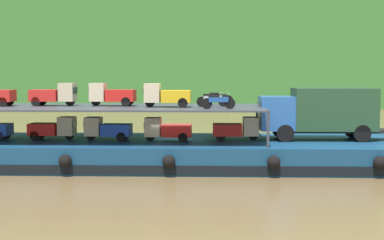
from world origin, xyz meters
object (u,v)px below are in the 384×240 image
at_px(mini_truck_lower_mid, 107,129).
at_px(motorcycle_upper_centre, 212,99).
at_px(mini_truck_lower_aft, 53,128).
at_px(mini_truck_lower_bow, 237,129).
at_px(covered_lorry, 320,112).
at_px(motorcycle_upper_stbd, 218,98).
at_px(mini_truck_upper_fore, 112,95).
at_px(mini_truck_upper_bow, 167,95).
at_px(motorcycle_upper_port, 218,101).
at_px(mini_truck_upper_mid, 54,94).
at_px(cargo_barge, 174,152).
at_px(mini_truck_lower_fore, 167,129).

bearing_deg(mini_truck_lower_mid, motorcycle_upper_centre, 3.11).
relative_size(mini_truck_lower_aft, mini_truck_lower_bow, 1.01).
bearing_deg(covered_lorry, mini_truck_lower_aft, -178.49).
distance_m(covered_lorry, motorcycle_upper_stbd, 6.37).
relative_size(mini_truck_upper_fore, mini_truck_upper_bow, 1.01).
height_order(mini_truck_lower_bow, motorcycle_upper_port, motorcycle_upper_port).
height_order(mini_truck_upper_mid, mini_truck_upper_fore, same).
distance_m(covered_lorry, mini_truck_upper_fore, 12.58).
xyz_separation_m(mini_truck_lower_aft, mini_truck_lower_bow, (10.99, 0.08, 0.00)).
xyz_separation_m(covered_lorry, mini_truck_lower_bow, (-5.00, -0.34, -1.00)).
bearing_deg(mini_truck_upper_bow, motorcycle_upper_port, -27.26).
distance_m(cargo_barge, mini_truck_upper_mid, 8.12).
bearing_deg(mini_truck_upper_fore, mini_truck_upper_mid, 179.22).
bearing_deg(covered_lorry, motorcycle_upper_stbd, 164.47).
xyz_separation_m(cargo_barge, motorcycle_upper_port, (2.61, -2.02, 3.18)).
distance_m(mini_truck_lower_bow, mini_truck_upper_fore, 7.83).
bearing_deg(motorcycle_upper_port, mini_truck_lower_aft, 168.62).
bearing_deg(motorcycle_upper_centre, mini_truck_lower_fore, -168.03).
bearing_deg(mini_truck_lower_mid, motorcycle_upper_stbd, 19.95).
xyz_separation_m(mini_truck_lower_fore, motorcycle_upper_port, (2.95, -1.49, 1.74)).
height_order(mini_truck_lower_fore, motorcycle_upper_centre, motorcycle_upper_centre).
distance_m(motorcycle_upper_port, motorcycle_upper_centre, 2.07).
xyz_separation_m(covered_lorry, motorcycle_upper_port, (-6.14, -2.40, 0.74)).
bearing_deg(mini_truck_upper_fore, motorcycle_upper_centre, -5.01).
relative_size(cargo_barge, motorcycle_upper_centre, 14.49).
relative_size(mini_truck_upper_bow, motorcycle_upper_port, 1.45).
distance_m(cargo_barge, motorcycle_upper_stbd, 4.63).
bearing_deg(motorcycle_upper_stbd, mini_truck_upper_bow, -139.77).
xyz_separation_m(mini_truck_lower_aft, mini_truck_upper_fore, (3.44, 0.60, 2.00)).
bearing_deg(motorcycle_upper_centre, mini_truck_lower_aft, -179.60).
xyz_separation_m(mini_truck_upper_bow, motorcycle_upper_centre, (2.67, 0.51, -0.26)).
bearing_deg(motorcycle_upper_port, mini_truck_upper_mid, 165.18).
bearing_deg(mini_truck_upper_fore, cargo_barge, -8.43).
bearing_deg(mini_truck_upper_mid, motorcycle_upper_centre, -3.46).
xyz_separation_m(mini_truck_lower_fore, motorcycle_upper_centre, (2.64, 0.56, 1.74)).
height_order(motorcycle_upper_port, motorcycle_upper_centre, same).
relative_size(mini_truck_lower_mid, mini_truck_upper_fore, 1.01).
distance_m(mini_truck_upper_mid, motorcycle_upper_stbd, 10.09).
relative_size(mini_truck_lower_bow, motorcycle_upper_centre, 1.45).
xyz_separation_m(covered_lorry, mini_truck_lower_mid, (-12.68, -0.69, -1.00)).
bearing_deg(mini_truck_lower_fore, mini_truck_lower_mid, 176.47).
height_order(mini_truck_lower_fore, mini_truck_lower_bow, same).
bearing_deg(mini_truck_upper_bow, mini_truck_lower_aft, 176.30).
bearing_deg(mini_truck_lower_fore, covered_lorry, 5.74).
height_order(mini_truck_lower_mid, mini_truck_upper_fore, mini_truck_upper_fore).
distance_m(cargo_barge, mini_truck_upper_bow, 3.50).
relative_size(cargo_barge, motorcycle_upper_port, 14.49).
xyz_separation_m(mini_truck_lower_aft, mini_truck_lower_mid, (3.30, -0.27, 0.00)).
bearing_deg(mini_truck_upper_mid, covered_lorry, -0.81).
xyz_separation_m(mini_truck_lower_mid, mini_truck_upper_mid, (-3.40, 0.92, 2.00)).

